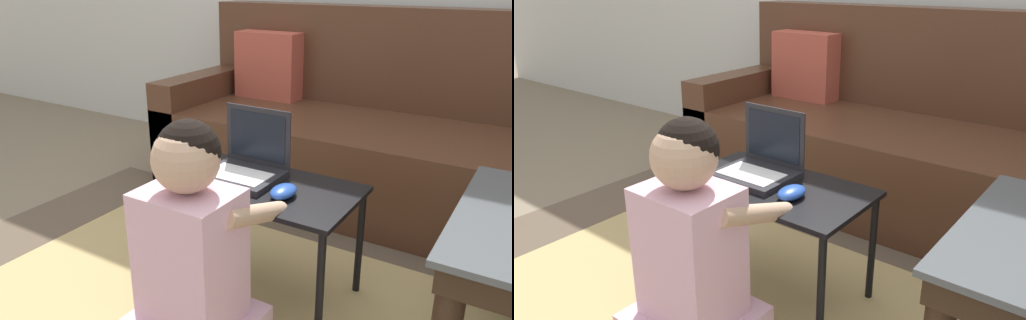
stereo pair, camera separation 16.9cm
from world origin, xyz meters
TOP-DOWN VIEW (x-y plane):
  - ground_plane at (0.00, 0.00)m, footprint 16.00×16.00m
  - area_rug at (0.12, -0.09)m, footprint 2.55×1.62m
  - couch at (0.18, 1.09)m, footprint 2.15×0.82m
  - laptop_desk at (0.12, 0.10)m, footprint 0.63×0.36m
  - laptop at (0.03, 0.14)m, footprint 0.26×0.22m
  - computer_mouse at (0.22, 0.06)m, footprint 0.07×0.11m
  - person_seated at (0.12, -0.28)m, footprint 0.34×0.45m

SIDE VIEW (x-z plane):
  - ground_plane at x=0.00m, z-range 0.00..0.00m
  - area_rug at x=0.12m, z-range 0.00..0.01m
  - couch at x=0.18m, z-range -0.15..0.76m
  - person_seated at x=0.12m, z-range -0.04..0.68m
  - laptop_desk at x=0.12m, z-range 0.15..0.56m
  - computer_mouse at x=0.22m, z-range 0.41..0.44m
  - laptop at x=0.03m, z-range 0.33..0.56m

